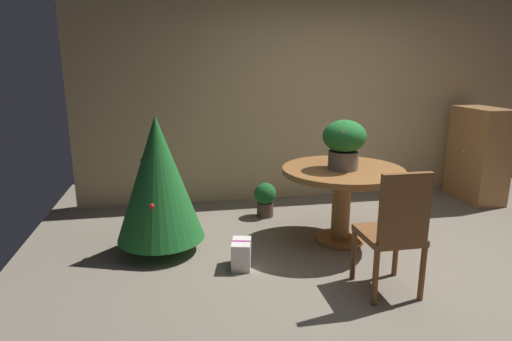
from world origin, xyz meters
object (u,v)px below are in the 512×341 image
Objects in this scene: flower_vase at (344,141)px; wooden_cabinet at (478,155)px; gift_box_cream at (241,254)px; round_dining_table at (342,184)px; wooden_chair_near at (395,228)px; potted_plant at (265,198)px; holiday_tree at (158,178)px.

wooden_cabinet is (2.22, 0.98, -0.42)m from flower_vase.
gift_box_cream is (-1.03, -0.34, -0.90)m from flower_vase.
flower_vase is at bearing -115.81° from round_dining_table.
round_dining_table is at bearing 90.00° from wooden_chair_near.
wooden_cabinet is 3.00× the size of potted_plant.
flower_vase reaches higher than wooden_cabinet.
holiday_tree is 4.73× the size of gift_box_cream.
wooden_chair_near is 0.77× the size of holiday_tree.
holiday_tree reaches higher than flower_vase.
flower_vase reaches higher than round_dining_table.
wooden_cabinet is at bearing 42.04° from wooden_chair_near.
potted_plant is (-0.59, 1.88, -0.32)m from wooden_chair_near.
round_dining_table is 1.05m from wooden_chair_near.
wooden_cabinet is 2.81m from potted_plant.
flower_vase is 2.46m from wooden_cabinet.
flower_vase is 1.18× the size of potted_plant.
gift_box_cream is 0.68× the size of potted_plant.
wooden_chair_near is at bearing -90.00° from round_dining_table.
wooden_cabinet reaches higher than potted_plant.
flower_vase reaches higher than wooden_chair_near.
round_dining_table is 1.21m from gift_box_cream.
flower_vase is at bearing -56.92° from potted_plant.
potted_plant is (0.47, 1.21, 0.10)m from gift_box_cream.
gift_box_cream is at bearing 147.55° from wooden_chair_near.
wooden_cabinet is (2.20, 0.94, 0.01)m from round_dining_table.
round_dining_table is at bearing -3.32° from holiday_tree.
wooden_chair_near is at bearing -72.72° from potted_plant.
flower_vase is 0.36× the size of holiday_tree.
wooden_chair_near is at bearing -33.36° from holiday_tree.
potted_plant is (-0.57, 0.87, -0.80)m from flower_vase.
potted_plant is at bearing 107.28° from wooden_chair_near.
gift_box_cream is (-1.05, -0.38, -0.47)m from round_dining_table.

